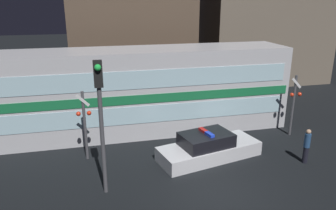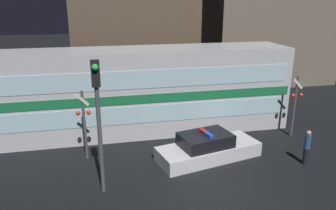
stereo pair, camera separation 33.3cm
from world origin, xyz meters
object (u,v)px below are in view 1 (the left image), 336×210
object	(u,v)px
crossing_signal_near	(294,102)
traffic_light_corner	(100,109)
police_car	(208,148)
pedestrian	(307,146)
train	(133,92)

from	to	relation	value
crossing_signal_near	traffic_light_corner	world-z (taller)	traffic_light_corner
police_car	pedestrian	bearing A→B (deg)	-32.42
police_car	train	bearing A→B (deg)	112.99
police_car	traffic_light_corner	world-z (taller)	traffic_light_corner
train	police_car	world-z (taller)	train
pedestrian	crossing_signal_near	xyz separation A→B (m)	(1.15, 2.90, 1.00)
train	pedestrian	bearing A→B (deg)	-38.26
police_car	traffic_light_corner	size ratio (longest dim) A/B	0.99
train	traffic_light_corner	distance (m)	6.08
pedestrian	crossing_signal_near	bearing A→B (deg)	68.36
crossing_signal_near	police_car	bearing A→B (deg)	-164.17
police_car	traffic_light_corner	distance (m)	5.74
traffic_light_corner	crossing_signal_near	bearing A→B (deg)	17.90
police_car	crossing_signal_near	bearing A→B (deg)	3.14
police_car	pedestrian	size ratio (longest dim) A/B	3.12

